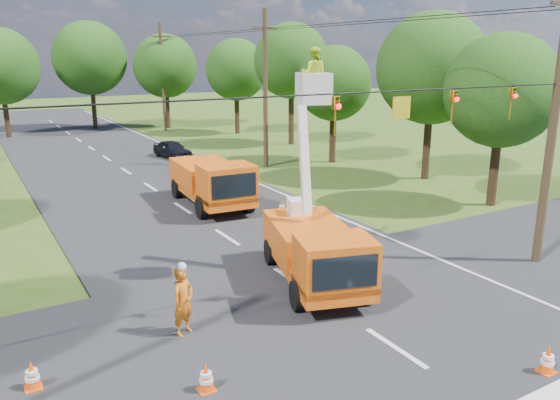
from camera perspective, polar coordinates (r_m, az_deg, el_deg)
ground at (r=31.33m, az=-13.37°, el=1.24°), size 140.00×140.00×0.00m
road_main at (r=31.33m, az=-13.37°, el=1.24°), size 12.00×100.00×0.06m
road_cross at (r=15.99m, az=7.05°, el=-12.11°), size 56.00×10.00×0.07m
edge_line at (r=33.35m, az=-4.17°, el=2.44°), size 0.12×90.00×0.02m
bucket_truck at (r=17.49m, az=3.72°, el=-4.01°), size 3.82×6.27×7.47m
second_truck at (r=26.72m, az=-7.11°, el=1.97°), size 3.03×6.69×2.43m
ground_worker at (r=14.85m, az=-10.09°, el=-10.39°), size 0.83×0.72×1.90m
distant_car at (r=39.96m, az=-11.17°, el=5.22°), size 2.08×3.88×1.25m
traffic_cone_1 at (r=14.67m, az=26.19°, el=-14.74°), size 0.38×0.38×0.71m
traffic_cone_2 at (r=20.13m, az=1.04°, el=-5.01°), size 0.38×0.38×0.71m
traffic_cone_3 at (r=25.27m, az=0.21°, el=-0.80°), size 0.38×0.38×0.71m
traffic_cone_4 at (r=12.76m, az=-7.73°, el=-17.90°), size 0.38×0.38×0.71m
traffic_cone_5 at (r=13.87m, az=-24.49°, el=-16.33°), size 0.38×0.38×0.71m
traffic_cone_7 at (r=29.59m, az=-3.76°, el=1.53°), size 0.38×0.38×0.71m
pole_right_near at (r=20.73m, az=26.70°, el=7.49°), size 1.80×0.30×10.00m
pole_right_mid at (r=35.73m, az=-1.54°, el=11.60°), size 1.80×0.30×10.00m
pole_right_far at (r=54.07m, az=-12.16°, el=12.46°), size 1.80×0.30×10.00m
signal_span at (r=15.77m, az=14.28°, el=9.54°), size 18.00×0.29×1.07m
tree_right_a at (r=28.22m, az=22.20°, el=10.52°), size 5.40×5.40×8.28m
tree_right_b at (r=33.25m, az=15.63°, el=13.10°), size 6.40×6.40×9.65m
tree_right_c at (r=37.41m, az=5.66°, el=12.01°), size 5.00×5.00×7.83m
tree_right_d at (r=44.90m, az=1.21°, el=14.32°), size 6.00×6.00×9.70m
tree_right_e at (r=51.44m, az=-4.60°, el=13.41°), size 5.60×5.60×8.63m
tree_far_a at (r=54.31m, az=-27.22°, el=12.33°), size 6.60×6.60×9.50m
tree_far_b at (r=57.40m, az=-19.28°, el=13.81°), size 7.00×7.00×10.32m
tree_far_c at (r=56.25m, az=-11.90°, el=13.54°), size 6.20×6.20×9.18m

